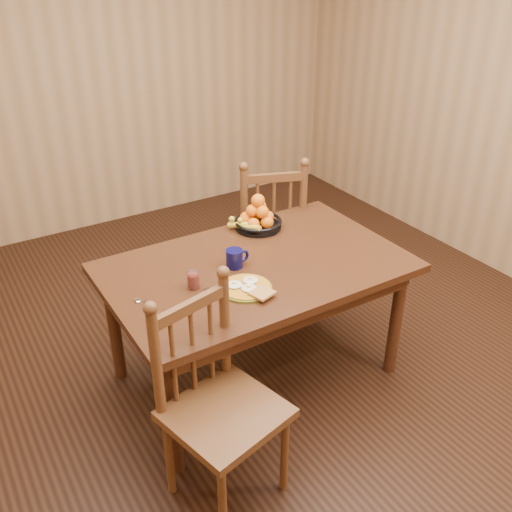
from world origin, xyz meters
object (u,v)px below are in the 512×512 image
breakfast_plate (247,288)px  fruit_bowl (257,218)px  chair_near (219,405)px  chair_far (268,231)px  coffee_mug (235,258)px  dining_table (256,278)px

breakfast_plate → fruit_bowl: 0.70m
chair_near → chair_far: bearing=36.3°
chair_near → coffee_mug: bearing=40.8°
dining_table → chair_far: bearing=52.8°
breakfast_plate → fruit_bowl: fruit_bowl is taller
dining_table → fruit_bowl: fruit_bowl is taller
dining_table → chair_near: bearing=-133.3°
fruit_bowl → dining_table: bearing=-122.7°
chair_near → fruit_bowl: 1.29m
chair_far → fruit_bowl: chair_far is taller
dining_table → coffee_mug: (-0.11, 0.04, 0.14)m
dining_table → chair_far: size_ratio=1.52×
chair_far → coffee_mug: bearing=66.6°
dining_table → coffee_mug: bearing=161.0°
chair_far → coffee_mug: 0.97m
breakfast_plate → coffee_mug: (0.07, 0.23, 0.04)m
breakfast_plate → coffee_mug: coffee_mug is taller
chair_far → chair_near: (-1.09, -1.30, -0.01)m
chair_near → coffee_mug: (0.45, 0.63, 0.30)m
chair_far → breakfast_plate: (-0.70, -0.89, 0.25)m
chair_near → coffee_mug: chair_near is taller
chair_far → chair_near: size_ratio=1.02×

